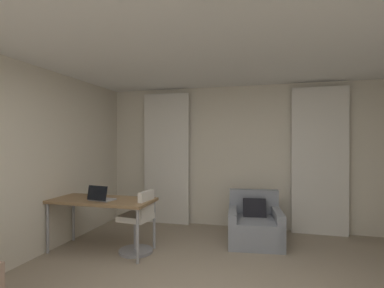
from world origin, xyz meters
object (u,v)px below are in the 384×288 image
Objects in this scene: armchair at (255,226)px; desk at (102,203)px; desk_chair at (138,225)px; laptop at (101,197)px.

armchair reaches higher than desk.
desk_chair is 2.49× the size of laptop.
desk is at bearing -173.54° from desk_chair.
armchair is at bearing 23.93° from desk.
desk is 0.62m from desk_chair.
laptop is at bearing -153.20° from armchair.
laptop is (0.05, -0.11, 0.10)m from desk.
desk_chair is at bearing -150.90° from armchair.
armchair is 1.08× the size of desk_chair.
armchair is at bearing 26.80° from laptop.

